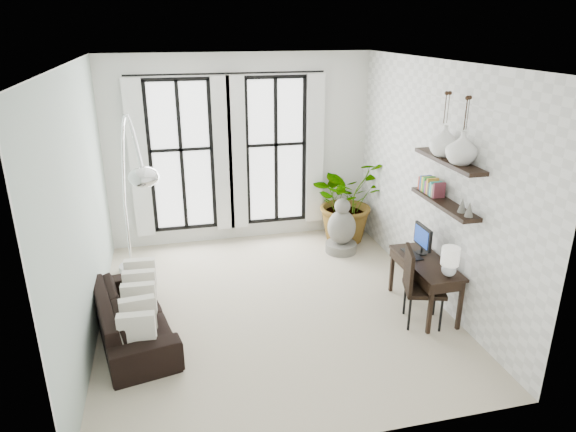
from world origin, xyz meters
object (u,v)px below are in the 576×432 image
object	(u,v)px
arc_lamp	(129,158)
sofa	(132,315)
plant	(347,199)
buddha	(342,230)
desk	(428,265)
desk_chair	(417,282)

from	to	relation	value
arc_lamp	sofa	bearing A→B (deg)	-96.26
plant	buddha	xyz separation A→B (m)	(-0.26, -0.51, -0.35)
sofa	buddha	distance (m)	3.75
arc_lamp	buddha	distance (m)	3.68
arc_lamp	buddha	size ratio (longest dim) A/B	2.75
sofa	arc_lamp	world-z (taller)	arc_lamp
desk	arc_lamp	xyz separation A→B (m)	(-3.65, 1.24, 1.34)
desk	arc_lamp	world-z (taller)	arc_lamp
plant	buddha	size ratio (longest dim) A/B	1.57
sofa	arc_lamp	distance (m)	1.97
desk_chair	arc_lamp	xyz separation A→B (m)	(-3.40, 1.46, 1.44)
desk	desk_chair	xyz separation A→B (m)	(-0.25, -0.21, -0.10)
desk	desk_chair	size ratio (longest dim) A/B	1.18
plant	desk_chair	xyz separation A→B (m)	(-0.06, -2.81, -0.16)
plant	buddha	distance (m)	0.67
arc_lamp	desk	bearing A→B (deg)	-18.83
arc_lamp	buddha	world-z (taller)	arc_lamp
desk	buddha	bearing A→B (deg)	102.12
arc_lamp	buddha	xyz separation A→B (m)	(3.20, 0.84, -1.62)
sofa	buddha	bearing A→B (deg)	-73.57
sofa	desk	world-z (taller)	desk
desk	arc_lamp	size ratio (longest dim) A/B	0.46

